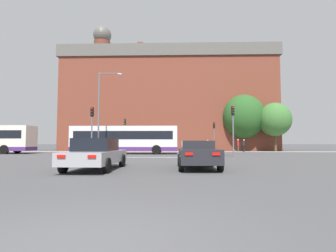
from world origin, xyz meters
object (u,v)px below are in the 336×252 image
(traffic_light_near_right, at_px, (233,123))
(pedestrian_walking_west, at_px, (244,144))
(car_roadster_right, at_px, (198,154))
(pedestrian_waiting, at_px, (208,145))
(pedestrian_walking_east, at_px, (238,144))
(traffic_light_near_left, at_px, (92,124))
(bus_crossing_lead, at_px, (125,139))
(traffic_light_far_left, at_px, (125,130))
(car_saloon_left, at_px, (96,154))
(traffic_light_far_right, at_px, (214,132))
(street_lamp_junction, at_px, (103,105))

(traffic_light_near_right, distance_m, pedestrian_walking_west, 13.23)
(car_roadster_right, relative_size, pedestrian_waiting, 2.62)
(pedestrian_walking_east, bearing_deg, traffic_light_near_left, 137.82)
(car_roadster_right, relative_size, traffic_light_near_right, 0.94)
(pedestrian_walking_east, bearing_deg, pedestrian_waiting, 100.34)
(bus_crossing_lead, distance_m, traffic_light_far_left, 6.77)
(traffic_light_near_left, xyz_separation_m, pedestrian_walking_west, (16.69, 12.82, -1.94))
(bus_crossing_lead, relative_size, traffic_light_near_right, 2.59)
(car_roadster_right, relative_size, bus_crossing_lead, 0.36)
(car_saloon_left, bearing_deg, pedestrian_walking_west, 61.95)
(pedestrian_waiting, bearing_deg, traffic_light_far_right, 109.70)
(pedestrian_waiting, height_order, pedestrian_walking_west, pedestrian_walking_west)
(traffic_light_far_right, relative_size, street_lamp_junction, 0.50)
(bus_crossing_lead, height_order, traffic_light_near_left, traffic_light_near_left)
(traffic_light_far_right, height_order, pedestrian_waiting, traffic_light_far_right)
(street_lamp_junction, height_order, pedestrian_walking_east, street_lamp_junction)
(car_roadster_right, relative_size, pedestrian_walking_east, 2.44)
(traffic_light_far_right, bearing_deg, traffic_light_near_left, -134.17)
(traffic_light_near_right, distance_m, traffic_light_far_left, 17.16)
(car_saloon_left, xyz_separation_m, pedestrian_waiting, (8.18, 24.39, 0.21))
(traffic_light_near_left, relative_size, traffic_light_far_left, 0.98)
(bus_crossing_lead, relative_size, traffic_light_far_left, 2.60)
(car_saloon_left, relative_size, pedestrian_walking_east, 2.74)
(bus_crossing_lead, distance_m, traffic_light_near_right, 12.27)
(car_roadster_right, distance_m, traffic_light_near_left, 13.41)
(pedestrian_walking_west, bearing_deg, traffic_light_far_left, 122.69)
(traffic_light_far_right, distance_m, traffic_light_far_left, 12.25)
(traffic_light_far_right, distance_m, traffic_light_near_left, 18.27)
(traffic_light_far_right, bearing_deg, street_lamp_junction, -137.37)
(traffic_light_near_left, xyz_separation_m, pedestrian_waiting, (11.88, 13.67, -1.99))
(traffic_light_far_left, relative_size, pedestrian_walking_east, 2.58)
(street_lamp_junction, bearing_deg, traffic_light_far_right, 42.63)
(bus_crossing_lead, height_order, pedestrian_walking_west, bus_crossing_lead)
(bus_crossing_lead, distance_m, traffic_light_far_right, 13.03)
(car_roadster_right, bearing_deg, pedestrian_waiting, 81.52)
(car_roadster_right, xyz_separation_m, street_lamp_junction, (-8.08, 11.90, 4.20))
(traffic_light_near_left, xyz_separation_m, traffic_light_far_left, (0.49, 12.62, 0.07))
(traffic_light_near_right, height_order, pedestrian_walking_east, traffic_light_near_right)
(pedestrian_waiting, bearing_deg, car_saloon_left, 35.09)
(traffic_light_far_right, relative_size, pedestrian_walking_east, 2.31)
(traffic_light_far_left, bearing_deg, bus_crossing_lead, -78.82)
(traffic_light_far_left, height_order, street_lamp_junction, street_lamp_junction)
(traffic_light_near_right, bearing_deg, pedestrian_walking_east, 75.03)
(car_roadster_right, xyz_separation_m, traffic_light_near_right, (4.04, 10.54, 2.33))
(traffic_light_far_left, xyz_separation_m, pedestrian_walking_west, (16.21, 0.20, -2.00))
(traffic_light_far_right, xyz_separation_m, traffic_light_near_left, (-12.73, -13.10, 0.22))
(bus_crossing_lead, bearing_deg, traffic_light_far_right, -57.49)
(car_saloon_left, distance_m, traffic_light_near_left, 11.56)
(car_roadster_right, distance_m, pedestrian_waiting, 24.02)
(traffic_light_near_left, bearing_deg, bus_crossing_lead, 73.84)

